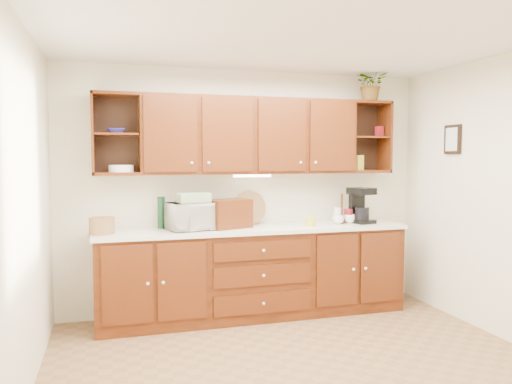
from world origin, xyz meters
TOP-DOWN VIEW (x-y plane):
  - floor at (0.00, 0.00)m, footprint 4.00×4.00m
  - ceiling at (0.00, 0.00)m, footprint 4.00×4.00m
  - back_wall at (0.00, 1.75)m, footprint 4.00×0.00m
  - left_wall at (-2.00, 0.00)m, footprint 0.00×3.50m
  - base_cabinets at (0.00, 1.45)m, footprint 3.20×0.60m
  - countertop at (0.00, 1.44)m, footprint 3.24×0.64m
  - upper_cabinets at (0.01, 1.59)m, footprint 3.20×0.33m
  - undercabinet_light at (0.00, 1.53)m, footprint 0.40×0.05m
  - framed_picture at (1.98, 0.90)m, footprint 0.03×0.24m
  - wicker_basket at (-1.52, 1.41)m, footprint 0.31×0.31m
  - microwave at (-0.64, 1.43)m, footprint 0.57×0.45m
  - towel_stack at (-0.64, 1.43)m, footprint 0.34×0.27m
  - wine_bottle at (-0.94, 1.62)m, footprint 0.08×0.08m
  - woven_tray at (0.01, 1.65)m, footprint 0.38×0.13m
  - bread_box at (-0.27, 1.45)m, footprint 0.48×0.39m
  - mug_tree at (1.01, 1.48)m, footprint 0.30×0.30m
  - canister_red at (1.11, 1.51)m, footprint 0.14×0.14m
  - canister_white at (0.96, 1.47)m, footprint 0.09×0.09m
  - canister_yellow at (0.58, 1.33)m, footprint 0.13×0.13m
  - coffee_maker at (1.22, 1.44)m, footprint 0.27×0.31m
  - bowl_stack at (-1.37, 1.58)m, footprint 0.20×0.20m
  - plate_stack at (-1.33, 1.56)m, footprint 0.25×0.25m
  - pantry_box_yellow at (1.25, 1.56)m, footprint 0.11×0.10m
  - pantry_box_red at (1.51, 1.56)m, footprint 0.09×0.09m
  - potted_plant at (1.39, 1.54)m, footprint 0.43×0.41m

SIDE VIEW (x-z plane):
  - floor at x=0.00m, z-range 0.00..0.00m
  - base_cabinets at x=0.00m, z-range 0.00..0.90m
  - countertop at x=0.00m, z-range 0.90..0.94m
  - woven_tray at x=0.01m, z-range 0.77..1.13m
  - mug_tree at x=1.01m, z-range 0.83..1.15m
  - canister_yellow at x=0.58m, z-range 0.94..1.04m
  - canister_red at x=1.11m, z-range 0.94..1.09m
  - wicker_basket at x=-1.52m, z-range 0.94..1.10m
  - canister_white at x=0.96m, z-range 0.94..1.12m
  - microwave at x=-0.64m, z-range 0.94..1.22m
  - bread_box at x=-0.27m, z-range 0.94..1.23m
  - wine_bottle at x=-0.94m, z-range 0.94..1.27m
  - coffee_maker at x=1.22m, z-range 0.93..1.32m
  - towel_stack at x=-0.64m, z-range 1.22..1.31m
  - back_wall at x=0.00m, z-range -0.70..3.30m
  - left_wall at x=-2.00m, z-range -0.45..3.05m
  - undercabinet_light at x=0.00m, z-range 1.46..1.48m
  - plate_stack at x=-1.33m, z-range 1.52..1.59m
  - pantry_box_yellow at x=1.25m, z-range 1.52..1.69m
  - framed_picture at x=1.98m, z-range 1.70..2.00m
  - upper_cabinets at x=0.01m, z-range 1.49..2.29m
  - bowl_stack at x=-1.37m, z-range 1.90..1.95m
  - pantry_box_red at x=1.51m, z-range 1.90..2.02m
  - potted_plant at x=1.39m, z-range 2.29..2.67m
  - ceiling at x=0.00m, z-range 2.60..2.60m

